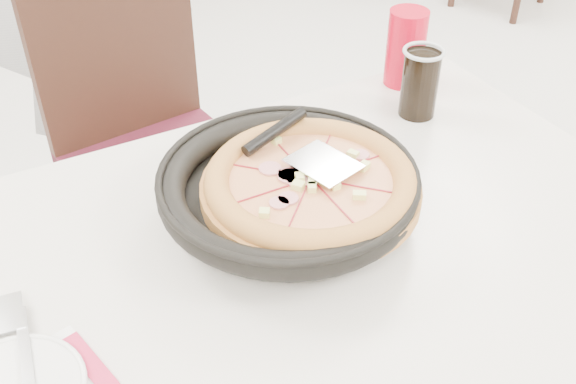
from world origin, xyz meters
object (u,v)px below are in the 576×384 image
chair_far (162,161)px  cola_glass (420,85)px  pizza (311,189)px  red_cup (406,48)px  pizza_pan (288,196)px

chair_far → cola_glass: size_ratio=7.31×
pizza → chair_far: bearing=94.0°
pizza → red_cup: red_cup is taller
pizza → red_cup: (0.40, 0.30, 0.02)m
pizza → red_cup: 0.50m
cola_glass → red_cup: (0.05, 0.12, 0.02)m
cola_glass → red_cup: red_cup is taller
cola_glass → pizza_pan: bearing=-157.0°
chair_far → red_cup: size_ratio=5.94×
pizza_pan → pizza: size_ratio=1.08×
pizza → cola_glass: 0.39m
chair_far → pizza_pan: chair_far is taller
pizza_pan → cola_glass: cola_glass is taller
chair_far → red_cup: (0.45, -0.35, 0.35)m
red_cup → chair_far: bearing=141.8°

